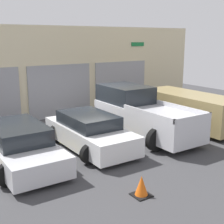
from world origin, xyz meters
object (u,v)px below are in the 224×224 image
(van_right, at_px, (190,109))
(sedan_white, at_px, (89,132))
(sedan_side, at_px, (19,145))
(traffic_cone, at_px, (141,187))
(pickup_truck, at_px, (141,113))

(van_right, bearing_deg, sedan_white, 179.79)
(sedan_side, height_order, van_right, van_right)
(sedan_white, bearing_deg, sedan_side, 179.85)
(sedan_side, distance_m, traffic_cone, 4.39)
(sedan_white, xyz_separation_m, sedan_side, (-2.63, 0.01, -0.00))
(van_right, height_order, traffic_cone, van_right)
(pickup_truck, relative_size, sedan_side, 1.12)
(van_right, distance_m, traffic_cone, 7.12)
(sedan_side, height_order, traffic_cone, sedan_side)
(pickup_truck, height_order, sedan_white, pickup_truck)
(van_right, relative_size, traffic_cone, 8.89)
(pickup_truck, distance_m, sedan_side, 5.27)
(pickup_truck, xyz_separation_m, sedan_white, (-2.63, -0.28, -0.29))
(sedan_white, bearing_deg, van_right, -0.21)
(sedan_side, relative_size, traffic_cone, 8.39)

